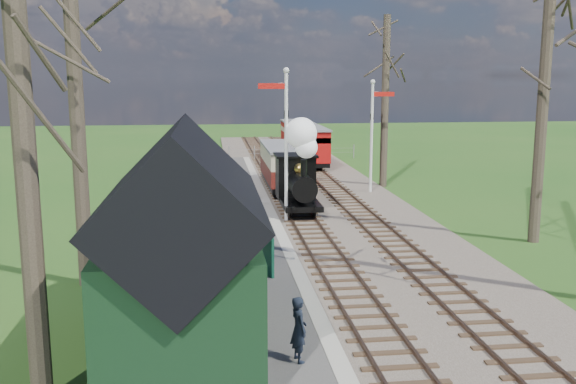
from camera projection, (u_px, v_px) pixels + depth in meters
name	position (u px, v px, depth m)	size (l,w,h in m)	color
distant_hills	(256.00, 264.00, 76.41)	(114.40, 48.00, 22.02)	#385B23
ballast_bed	(312.00, 194.00, 32.10)	(8.00, 60.00, 0.10)	brown
track_near	(286.00, 194.00, 31.94)	(1.60, 60.00, 0.15)	brown
track_far	(337.00, 193.00, 32.25)	(1.60, 60.00, 0.15)	brown
platform	(218.00, 235.00, 23.71)	(5.00, 44.00, 0.20)	#474442
coping_strip	(279.00, 233.00, 23.98)	(0.40, 44.00, 0.21)	#B2AD9E
station_shed	(184.00, 251.00, 13.46)	(3.25, 6.30, 4.78)	black
semaphore_near	(284.00, 134.00, 25.35)	(1.22, 0.24, 6.22)	silver
semaphore_far	(373.00, 128.00, 31.87)	(1.22, 0.24, 5.72)	silver
bare_trees	(375.00, 99.00, 19.56)	(15.51, 22.39, 12.00)	#382D23
fence_line	(267.00, 152.00, 45.57)	(12.60, 0.08, 1.00)	slate
locomotive	(299.00, 172.00, 27.05)	(1.63, 3.80, 4.08)	black
coach	(283.00, 164.00, 33.06)	(1.90, 6.52, 2.00)	black
red_carriage_a	(309.00, 146.00, 41.01)	(2.02, 5.00, 2.12)	black
red_carriage_b	(298.00, 138.00, 46.38)	(2.02, 5.00, 2.12)	black
sign_board	(266.00, 255.00, 18.52)	(0.42, 0.76, 1.17)	#0F462F
bench	(244.00, 296.00, 15.60)	(0.70, 1.62, 0.90)	#432817
person	(299.00, 329.00, 12.89)	(0.50, 0.33, 1.36)	black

